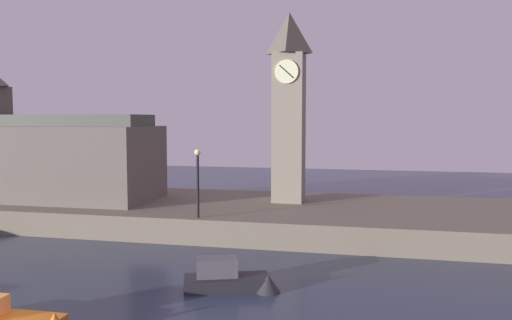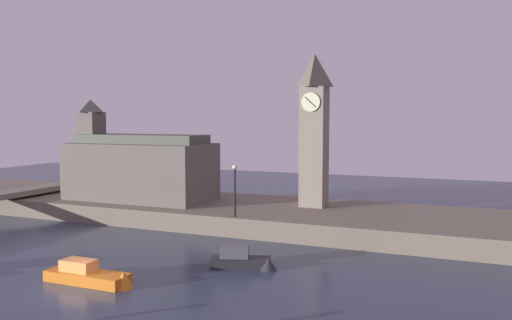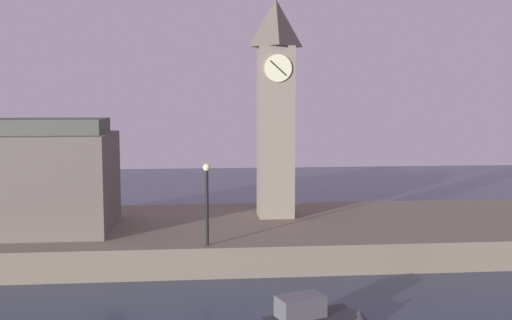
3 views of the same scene
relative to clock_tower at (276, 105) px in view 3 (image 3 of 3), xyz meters
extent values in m
cube|color=#6B6051|center=(-6.15, -1.48, -7.38)|extent=(70.00, 12.00, 1.50)
cube|color=slate|center=(0.00, 0.01, -1.61)|extent=(2.05, 2.05, 10.04)
cylinder|color=beige|center=(0.00, -1.08, 2.13)|extent=(1.56, 0.12, 1.56)
cube|color=black|center=(0.00, -1.15, 2.13)|extent=(0.97, 0.04, 0.88)
pyramid|color=#554E43|center=(0.00, 0.01, 4.79)|extent=(2.26, 2.26, 2.76)
cylinder|color=black|center=(-4.16, -6.87, -4.83)|extent=(0.16, 0.16, 3.59)
sphere|color=#F2E099|center=(-4.16, -6.87, -2.86)|extent=(0.36, 0.36, 0.36)
cube|color=#515156|center=(-0.84, -14.03, -7.21)|extent=(1.94, 1.49, 0.78)
camera|label=1|loc=(5.32, -33.97, -0.98)|focal=35.31mm
camera|label=2|loc=(12.14, -41.67, 0.79)|focal=36.05mm
camera|label=3|loc=(-4.43, -34.82, 0.33)|focal=41.56mm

